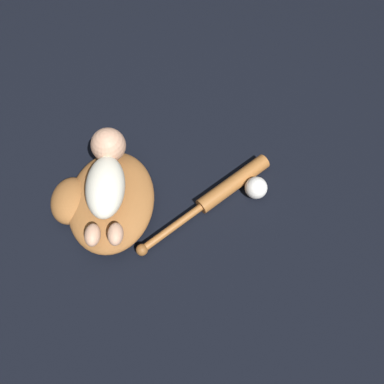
{
  "coord_description": "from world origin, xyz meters",
  "views": [
    {
      "loc": [
        -0.54,
        -0.08,
        1.12
      ],
      "look_at": [
        -0.03,
        -0.26,
        0.07
      ],
      "focal_mm": 35.0,
      "sensor_mm": 36.0,
      "label": 1
    }
  ],
  "objects_px": {
    "baseball": "(256,188)",
    "baby_figure": "(106,176)",
    "baseball_glove": "(105,200)",
    "baseball_bat": "(221,192)"
  },
  "relations": [
    {
      "from": "baseball",
      "to": "baby_figure",
      "type": "bearing_deg",
      "value": 71.7
    },
    {
      "from": "baseball",
      "to": "baseball_glove",
      "type": "bearing_deg",
      "value": 76.08
    },
    {
      "from": "baby_figure",
      "to": "baseball_bat",
      "type": "xyz_separation_m",
      "value": [
        -0.12,
        -0.33,
        -0.11
      ]
    },
    {
      "from": "baseball_glove",
      "to": "baby_figure",
      "type": "height_order",
      "value": "baby_figure"
    },
    {
      "from": "baseball_glove",
      "to": "baseball",
      "type": "xyz_separation_m",
      "value": [
        -0.12,
        -0.48,
        -0.01
      ]
    },
    {
      "from": "baseball_glove",
      "to": "baseball",
      "type": "distance_m",
      "value": 0.49
    },
    {
      "from": "baby_figure",
      "to": "baseball",
      "type": "distance_m",
      "value": 0.48
    },
    {
      "from": "baseball_glove",
      "to": "baseball",
      "type": "relative_size",
      "value": 5.86
    },
    {
      "from": "baby_figure",
      "to": "baseball_glove",
      "type": "bearing_deg",
      "value": 131.94
    },
    {
      "from": "baseball_glove",
      "to": "baseball_bat",
      "type": "bearing_deg",
      "value": -103.84
    }
  ]
}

